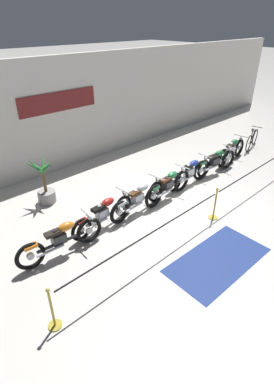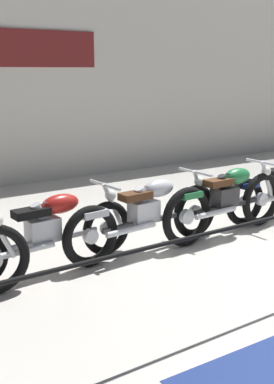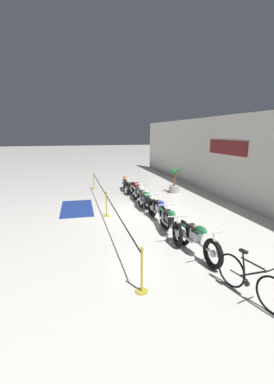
% 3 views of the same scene
% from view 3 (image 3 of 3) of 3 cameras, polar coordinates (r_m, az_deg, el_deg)
% --- Properties ---
extents(ground_plane, '(120.00, 120.00, 0.00)m').
position_cam_3_polar(ground_plane, '(10.99, -0.23, -4.72)').
color(ground_plane, silver).
extents(back_wall, '(28.00, 0.29, 4.20)m').
position_cam_3_polar(back_wall, '(12.81, 22.70, 6.44)').
color(back_wall, silver).
rests_on(back_wall, ground).
extents(motorcycle_orange_0, '(2.37, 0.62, 0.95)m').
position_cam_3_polar(motorcycle_orange_0, '(14.86, -2.46, 1.91)').
color(motorcycle_orange_0, black).
rests_on(motorcycle_orange_0, ground).
extents(motorcycle_red_1, '(2.30, 0.62, 0.92)m').
position_cam_3_polar(motorcycle_red_1, '(13.47, -0.24, 0.66)').
color(motorcycle_red_1, black).
rests_on(motorcycle_red_1, ground).
extents(motorcycle_silver_2, '(2.40, 0.62, 0.95)m').
position_cam_3_polar(motorcycle_silver_2, '(12.23, 0.79, -0.58)').
color(motorcycle_silver_2, black).
rests_on(motorcycle_silver_2, ground).
extents(motorcycle_green_3, '(2.26, 0.62, 0.97)m').
position_cam_3_polar(motorcycle_green_3, '(11.02, 2.02, -2.02)').
color(motorcycle_green_3, black).
rests_on(motorcycle_green_3, ground).
extents(motorcycle_blue_4, '(2.33, 0.62, 0.93)m').
position_cam_3_polar(motorcycle_blue_4, '(9.85, 5.06, -4.07)').
color(motorcycle_blue_4, black).
rests_on(motorcycle_blue_4, ground).
extents(motorcycle_green_5, '(2.40, 0.62, 0.97)m').
position_cam_3_polar(motorcycle_green_5, '(8.58, 7.29, -6.61)').
color(motorcycle_green_5, black).
rests_on(motorcycle_green_5, ground).
extents(motorcycle_green_6, '(2.27, 0.62, 0.97)m').
position_cam_3_polar(motorcycle_green_6, '(7.41, 13.15, -10.19)').
color(motorcycle_green_6, black).
rests_on(motorcycle_green_6, ground).
extents(bicycle, '(1.75, 0.55, 0.98)m').
position_cam_3_polar(bicycle, '(6.01, 23.88, -17.61)').
color(bicycle, black).
rests_on(bicycle, ground).
extents(potted_palm_left_of_row, '(0.95, 0.92, 1.60)m').
position_cam_3_polar(potted_palm_left_of_row, '(14.71, 8.35, 2.22)').
color(potted_palm_left_of_row, gray).
rests_on(potted_palm_left_of_row, ground).
extents(stanchion_far_left, '(10.79, 0.28, 1.05)m').
position_cam_3_polar(stanchion_far_left, '(11.91, -7.83, 0.26)').
color(stanchion_far_left, gold).
rests_on(stanchion_far_left, ground).
extents(stanchion_mid_left, '(0.28, 0.28, 1.05)m').
position_cam_3_polar(stanchion_mid_left, '(10.57, -6.77, -3.51)').
color(stanchion_mid_left, gold).
rests_on(stanchion_mid_left, ground).
extents(stanchion_mid_right, '(0.28, 0.28, 1.05)m').
position_cam_3_polar(stanchion_mid_right, '(5.76, 1.08, -18.34)').
color(stanchion_mid_right, gold).
rests_on(stanchion_mid_right, ground).
extents(floor_banner, '(2.83, 1.49, 0.01)m').
position_cam_3_polar(floor_banner, '(12.00, -13.21, -3.51)').
color(floor_banner, navy).
rests_on(floor_banner, ground).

